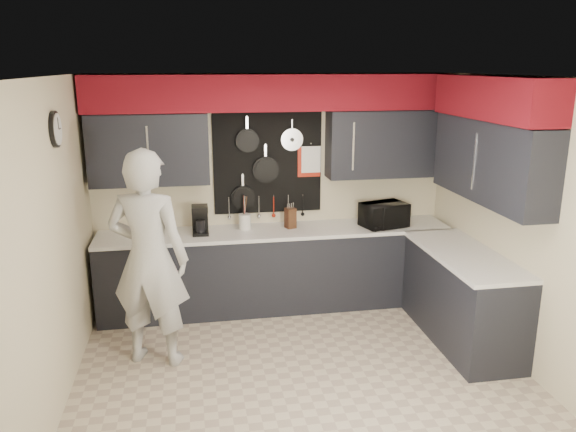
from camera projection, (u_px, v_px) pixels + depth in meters
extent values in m
plane|color=#BBAC91|center=(301.00, 371.00, 5.09)|extent=(4.00, 4.00, 0.00)
cube|color=beige|center=(272.00, 190.00, 6.40)|extent=(4.00, 0.01, 2.60)
cube|color=black|center=(149.00, 149.00, 5.90)|extent=(1.24, 0.32, 0.75)
cube|color=black|center=(386.00, 144.00, 6.33)|extent=(1.34, 0.32, 0.75)
cube|color=#620A14|center=(274.00, 93.00, 5.95)|extent=(3.94, 0.36, 0.38)
cube|color=black|center=(268.00, 162.00, 6.30)|extent=(1.22, 0.03, 1.15)
cylinder|color=black|center=(247.00, 141.00, 6.16)|extent=(0.26, 0.04, 0.26)
cylinder|color=black|center=(266.00, 170.00, 6.28)|extent=(0.30, 0.04, 0.30)
cylinder|color=black|center=(243.00, 198.00, 6.32)|extent=(0.27, 0.04, 0.27)
cylinder|color=silver|center=(292.00, 140.00, 6.25)|extent=(0.25, 0.02, 0.25)
cube|color=#B2200D|center=(309.00, 162.00, 6.36)|extent=(0.26, 0.01, 0.34)
cube|color=white|center=(311.00, 159.00, 6.34)|extent=(0.22, 0.01, 0.30)
cylinder|color=silver|center=(229.00, 207.00, 6.33)|extent=(0.01, 0.01, 0.20)
cylinder|color=silver|center=(244.00, 207.00, 6.36)|extent=(0.01, 0.01, 0.20)
cylinder|color=silver|center=(259.00, 206.00, 6.39)|extent=(0.01, 0.01, 0.20)
cylinder|color=silver|center=(274.00, 205.00, 6.42)|extent=(0.01, 0.01, 0.20)
cylinder|color=silver|center=(288.00, 205.00, 6.45)|extent=(0.01, 0.01, 0.20)
cylinder|color=silver|center=(303.00, 204.00, 6.47)|extent=(0.01, 0.01, 0.20)
cube|color=beige|center=(518.00, 223.00, 5.08)|extent=(0.01, 3.50, 2.60)
cube|color=black|center=(491.00, 161.00, 5.20)|extent=(0.32, 1.70, 0.75)
cube|color=#620A14|center=(495.00, 98.00, 5.05)|extent=(0.36, 1.70, 0.38)
cube|color=beige|center=(54.00, 247.00, 4.41)|extent=(0.01, 3.50, 2.60)
cylinder|color=black|center=(55.00, 129.00, 4.57)|extent=(0.04, 0.30, 0.30)
cylinder|color=white|center=(58.00, 129.00, 4.57)|extent=(0.01, 0.26, 0.26)
cube|color=black|center=(277.00, 270.00, 6.35)|extent=(3.90, 0.60, 0.88)
cube|color=white|center=(277.00, 231.00, 6.21)|extent=(3.90, 0.63, 0.04)
cube|color=black|center=(462.00, 298.00, 5.59)|extent=(0.60, 1.60, 0.88)
cube|color=white|center=(464.00, 254.00, 5.46)|extent=(0.63, 1.60, 0.04)
cube|color=black|center=(280.00, 311.00, 6.20)|extent=(3.90, 0.06, 0.10)
imported|color=black|center=(384.00, 215.00, 6.30)|extent=(0.56, 0.45, 0.27)
cube|color=#3C1B13|center=(290.00, 218.00, 6.25)|extent=(0.13, 0.13, 0.23)
cylinder|color=silver|center=(245.00, 222.00, 6.22)|extent=(0.13, 0.13, 0.17)
cube|color=black|center=(201.00, 233.00, 6.05)|extent=(0.17, 0.21, 0.03)
cube|color=black|center=(200.00, 218.00, 6.08)|extent=(0.17, 0.06, 0.29)
cube|color=black|center=(200.00, 208.00, 5.98)|extent=(0.17, 0.21, 0.06)
cylinder|color=black|center=(200.00, 226.00, 6.01)|extent=(0.10, 0.10, 0.13)
imported|color=beige|center=(149.00, 259.00, 5.03)|extent=(0.85, 0.69, 2.01)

